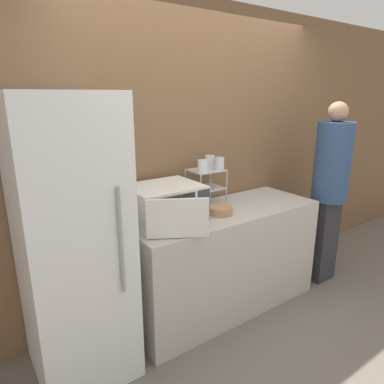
{
  "coord_description": "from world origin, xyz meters",
  "views": [
    {
      "loc": [
        -1.79,
        -1.76,
        1.85
      ],
      "look_at": [
        -0.3,
        0.36,
        1.1
      ],
      "focal_mm": 32.0,
      "sensor_mm": 36.0,
      "label": 1
    }
  ],
  "objects_px": {
    "person": "(330,184)",
    "bowl": "(221,211)",
    "glass_front_left": "(203,166)",
    "glass_front_right": "(219,163)",
    "microwave": "(165,204)",
    "refrigerator": "(72,243)",
    "glass_back_right": "(210,161)",
    "dish_rack": "(206,180)"
  },
  "relations": [
    {
      "from": "glass_front_right",
      "to": "bowl",
      "type": "xyz_separation_m",
      "value": [
        -0.12,
        -0.18,
        -0.35
      ]
    },
    {
      "from": "microwave",
      "to": "person",
      "type": "distance_m",
      "value": 1.7
    },
    {
      "from": "glass_front_right",
      "to": "person",
      "type": "distance_m",
      "value": 1.19
    },
    {
      "from": "dish_rack",
      "to": "person",
      "type": "distance_m",
      "value": 1.27
    },
    {
      "from": "glass_front_left",
      "to": "microwave",
      "type": "bearing_deg",
      "value": -171.51
    },
    {
      "from": "dish_rack",
      "to": "refrigerator",
      "type": "xyz_separation_m",
      "value": [
        -1.2,
        -0.17,
        -0.21
      ]
    },
    {
      "from": "dish_rack",
      "to": "bowl",
      "type": "bearing_deg",
      "value": -97.05
    },
    {
      "from": "bowl",
      "to": "person",
      "type": "relative_size",
      "value": 0.11
    },
    {
      "from": "refrigerator",
      "to": "glass_front_right",
      "type": "bearing_deg",
      "value": 5.08
    },
    {
      "from": "glass_front_right",
      "to": "glass_back_right",
      "type": "bearing_deg",
      "value": 93.21
    },
    {
      "from": "bowl",
      "to": "person",
      "type": "height_order",
      "value": "person"
    },
    {
      "from": "person",
      "to": "bowl",
      "type": "bearing_deg",
      "value": 172.36
    },
    {
      "from": "refrigerator",
      "to": "bowl",
      "type": "bearing_deg",
      "value": -3.08
    },
    {
      "from": "glass_front_left",
      "to": "glass_back_right",
      "type": "bearing_deg",
      "value": 36.54
    },
    {
      "from": "glass_front_right",
      "to": "refrigerator",
      "type": "distance_m",
      "value": 1.34
    },
    {
      "from": "refrigerator",
      "to": "glass_front_left",
      "type": "bearing_deg",
      "value": 5.68
    },
    {
      "from": "dish_rack",
      "to": "glass_front_left",
      "type": "relative_size",
      "value": 3.21
    },
    {
      "from": "bowl",
      "to": "microwave",
      "type": "bearing_deg",
      "value": 165.78
    },
    {
      "from": "glass_back_right",
      "to": "microwave",
      "type": "bearing_deg",
      "value": -161.75
    },
    {
      "from": "glass_front_right",
      "to": "person",
      "type": "bearing_deg",
      "value": -17.25
    },
    {
      "from": "dish_rack",
      "to": "bowl",
      "type": "height_order",
      "value": "dish_rack"
    },
    {
      "from": "glass_back_right",
      "to": "person",
      "type": "xyz_separation_m",
      "value": [
        1.11,
        -0.47,
        -0.27
      ]
    },
    {
      "from": "glass_front_left",
      "to": "glass_front_right",
      "type": "bearing_deg",
      "value": 1.33
    },
    {
      "from": "glass_front_left",
      "to": "bowl",
      "type": "relative_size",
      "value": 0.53
    },
    {
      "from": "person",
      "to": "refrigerator",
      "type": "distance_m",
      "value": 2.41
    },
    {
      "from": "glass_front_left",
      "to": "refrigerator",
      "type": "distance_m",
      "value": 1.17
    },
    {
      "from": "person",
      "to": "refrigerator",
      "type": "relative_size",
      "value": 0.95
    },
    {
      "from": "microwave",
      "to": "refrigerator",
      "type": "relative_size",
      "value": 0.36
    },
    {
      "from": "glass_back_right",
      "to": "bowl",
      "type": "bearing_deg",
      "value": -111.22
    },
    {
      "from": "glass_front_left",
      "to": "refrigerator",
      "type": "xyz_separation_m",
      "value": [
        -1.11,
        -0.11,
        -0.35
      ]
    },
    {
      "from": "person",
      "to": "dish_rack",
      "type": "bearing_deg",
      "value": 161.52
    },
    {
      "from": "bowl",
      "to": "refrigerator",
      "type": "height_order",
      "value": "refrigerator"
    },
    {
      "from": "dish_rack",
      "to": "glass_back_right",
      "type": "distance_m",
      "value": 0.18
    },
    {
      "from": "glass_back_right",
      "to": "refrigerator",
      "type": "height_order",
      "value": "refrigerator"
    },
    {
      "from": "glass_front_left",
      "to": "bowl",
      "type": "bearing_deg",
      "value": -72.07
    },
    {
      "from": "bowl",
      "to": "person",
      "type": "xyz_separation_m",
      "value": [
        1.23,
        -0.16,
        0.07
      ]
    },
    {
      "from": "microwave",
      "to": "bowl",
      "type": "height_order",
      "value": "microwave"
    },
    {
      "from": "glass_front_left",
      "to": "refrigerator",
      "type": "bearing_deg",
      "value": -174.32
    },
    {
      "from": "glass_front_left",
      "to": "glass_back_right",
      "type": "height_order",
      "value": "same"
    },
    {
      "from": "bowl",
      "to": "glass_front_left",
      "type": "bearing_deg",
      "value": 107.93
    },
    {
      "from": "dish_rack",
      "to": "bowl",
      "type": "relative_size",
      "value": 1.69
    },
    {
      "from": "glass_back_right",
      "to": "glass_front_right",
      "type": "height_order",
      "value": "same"
    }
  ]
}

